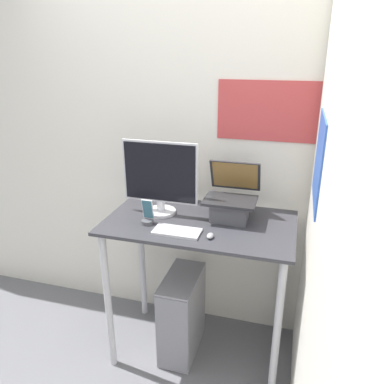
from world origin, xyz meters
The scene contains 9 objects.
wall_back centered at (0.00, 0.71, 1.30)m, with size 6.00×0.06×2.60m.
wall_side_right centered at (0.64, 0.00, 1.30)m, with size 0.06×6.00×2.60m.
desk centered at (0.00, 0.31, 0.80)m, with size 1.11×0.63×0.97m.
laptop centered at (0.17, 0.40, 1.07)m, with size 0.31×0.31×0.33m.
monitor centered at (-0.26, 0.36, 1.19)m, with size 0.47×0.18×0.45m.
keyboard centered at (-0.08, 0.14, 0.98)m, with size 0.26×0.13×0.02m.
mouse centered at (0.11, 0.13, 0.99)m, with size 0.04×0.06×0.03m.
cell_phone centered at (-0.28, 0.20, 1.02)m, with size 0.07×0.07×0.15m.
computer_tower centered at (-0.11, 0.30, 0.28)m, with size 0.21×0.43×0.57m.
Camera 1 is at (0.51, -1.62, 1.93)m, focal length 35.00 mm.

